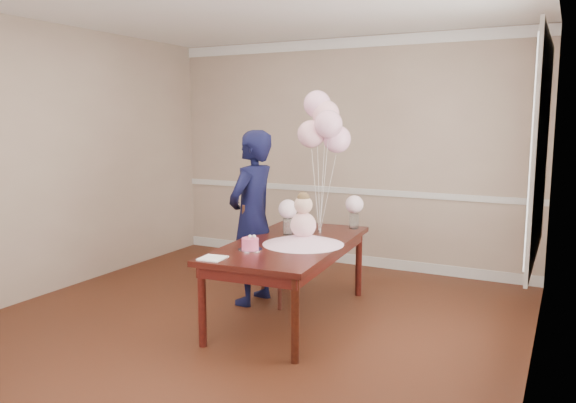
{
  "coord_description": "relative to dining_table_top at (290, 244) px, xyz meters",
  "views": [
    {
      "loc": [
        2.42,
        -3.81,
        1.77
      ],
      "look_at": [
        0.25,
        0.48,
        1.05
      ],
      "focal_mm": 35.0,
      "sensor_mm": 36.0,
      "label": 1
    }
  ],
  "objects": [
    {
      "name": "wall_right",
      "position": [
        1.98,
        -0.49,
        0.68
      ],
      "size": [
        0.02,
        5.0,
        2.7
      ],
      "primitive_type": "cube",
      "color": "tan",
      "rests_on": "floor"
    },
    {
      "name": "cake_flower_a",
      "position": [
        -0.15,
        -0.43,
        0.14
      ],
      "size": [
        0.03,
        0.03,
        0.03
      ],
      "primitive_type": "sphere",
      "color": "white",
      "rests_on": "birthday_cake"
    },
    {
      "name": "chair_back_post_l",
      "position": [
        -0.54,
        0.12,
        0.03
      ],
      "size": [
        0.04,
        0.04,
        0.53
      ],
      "primitive_type": "cylinder",
      "rotation": [
        0.0,
        0.0,
        0.06
      ],
      "color": "#371C0F",
      "rests_on": "dining_chair_seat"
    },
    {
      "name": "balloon_weight",
      "position": [
        0.06,
        0.51,
        0.03
      ],
      "size": [
        0.04,
        0.04,
        0.02
      ],
      "primitive_type": "cylinder",
      "rotation": [
        0.0,
        0.0,
        0.07
      ],
      "color": "#B6B6BA",
      "rests_on": "dining_table_top"
    },
    {
      "name": "crown_molding",
      "position": [
        -0.27,
        2.0,
        1.96
      ],
      "size": [
        4.5,
        0.02,
        0.12
      ],
      "primitive_type": "cube",
      "color": "white",
      "rests_on": "wall_back"
    },
    {
      "name": "window_frame",
      "position": [
        1.96,
        0.01,
        0.88
      ],
      "size": [
        0.02,
        1.66,
        1.56
      ],
      "primitive_type": "cube",
      "color": "silver",
      "rests_on": "wall_right"
    },
    {
      "name": "chair_slat_low",
      "position": [
        -0.55,
        0.29,
        -0.08
      ],
      "size": [
        0.05,
        0.38,
        0.05
      ],
      "primitive_type": "cube",
      "rotation": [
        0.0,
        0.0,
        0.06
      ],
      "color": "#3A140F",
      "rests_on": "dining_chair_seat"
    },
    {
      "name": "rose_vase_near",
      "position": [
        -0.16,
        0.27,
        0.1
      ],
      "size": [
        0.1,
        0.1,
        0.15
      ],
      "primitive_type": "cylinder",
      "rotation": [
        0.0,
        0.0,
        0.07
      ],
      "color": "white",
      "rests_on": "dining_table_top"
    },
    {
      "name": "chair_back_post_r",
      "position": [
        -0.56,
        0.46,
        0.03
      ],
      "size": [
        0.04,
        0.04,
        0.53
      ],
      "primitive_type": "cylinder",
      "rotation": [
        0.0,
        0.0,
        0.06
      ],
      "color": "#3B1710",
      "rests_on": "dining_chair_seat"
    },
    {
      "name": "napkin",
      "position": [
        -0.27,
        -0.81,
        0.03
      ],
      "size": [
        0.2,
        0.2,
        0.01
      ],
      "primitive_type": "cube",
      "rotation": [
        0.0,
        0.0,
        0.07
      ],
      "color": "white",
      "rests_on": "dining_table_top"
    },
    {
      "name": "floor",
      "position": [
        -0.27,
        -0.49,
        -0.67
      ],
      "size": [
        4.5,
        5.0,
        0.0
      ],
      "primitive_type": "cube",
      "color": "#34160D",
      "rests_on": "ground"
    },
    {
      "name": "cake_platter",
      "position": [
        -0.15,
        -0.43,
        0.03
      ],
      "size": [
        0.22,
        0.22,
        0.01
      ],
      "primitive_type": "cylinder",
      "rotation": [
        0.0,
        0.0,
        0.07
      ],
      "color": "#B7B7BB",
      "rests_on": "dining_table_top"
    },
    {
      "name": "balloon_ribbon_c",
      "position": [
        0.06,
        0.56,
        0.51
      ],
      "size": [
        0.01,
        0.09,
        0.96
      ],
      "primitive_type": "cylinder",
      "rotation": [
        -0.09,
        0.02,
        0.07
      ],
      "color": "white",
      "rests_on": "balloon_weight"
    },
    {
      "name": "balloon_a",
      "position": [
        -0.04,
        0.51,
        0.95
      ],
      "size": [
        0.26,
        0.26,
        0.26
      ],
      "primitive_type": "sphere",
      "color": "#FFB4C5",
      "rests_on": "balloon_ribbon_a"
    },
    {
      "name": "chair_slat_mid",
      "position": [
        -0.55,
        0.29,
        0.07
      ],
      "size": [
        0.05,
        0.38,
        0.05
      ],
      "primitive_type": "cube",
      "rotation": [
        0.0,
        0.0,
        0.06
      ],
      "color": "#3A210F",
      "rests_on": "dining_chair_seat"
    },
    {
      "name": "roses_far",
      "position": [
        0.29,
        0.81,
        0.26
      ],
      "size": [
        0.18,
        0.18,
        0.18
      ],
      "primitive_type": "sphere",
      "color": "#FCD3E1",
      "rests_on": "rose_vase_far"
    },
    {
      "name": "balloon_d",
      "position": [
        -0.03,
        0.62,
        1.22
      ],
      "size": [
        0.26,
        0.26,
        0.26
      ],
      "primitive_type": "sphere",
      "color": "#FFB4DB",
      "rests_on": "balloon_ribbon_d"
    },
    {
      "name": "baseboard_trim",
      "position": [
        -0.27,
        2.0,
        -0.61
      ],
      "size": [
        4.5,
        0.02,
        0.12
      ],
      "primitive_type": "cube",
      "color": "silver",
      "rests_on": "floor"
    },
    {
      "name": "baby_torso",
      "position": [
        0.14,
        -0.04,
        0.19
      ],
      "size": [
        0.22,
        0.22,
        0.22
      ],
      "primitive_type": "sphere",
      "color": "#F99DCE",
      "rests_on": "baby_skirt"
    },
    {
      "name": "table_leg_fr",
      "position": [
        0.45,
        -0.82,
        -0.35
      ],
      "size": [
        0.07,
        0.07,
        0.65
      ],
      "primitive_type": "cylinder",
      "rotation": [
        0.0,
        0.0,
        0.07
      ],
      "color": "black",
      "rests_on": "floor"
    },
    {
      "name": "chair_leg_fr",
      "position": [
        -0.18,
        0.14,
        -0.47
      ],
      "size": [
        0.04,
        0.04,
        0.41
      ],
      "primitive_type": "cylinder",
      "rotation": [
        0.0,
        0.0,
        0.06
      ],
      "color": "#33120D",
      "rests_on": "floor"
    },
    {
      "name": "table_leg_bl",
      "position": [
        -0.45,
        0.82,
        -0.35
      ],
      "size": [
        0.07,
        0.07,
        0.65
      ],
      "primitive_type": "cylinder",
      "rotation": [
        0.0,
        0.0,
        0.07
      ],
      "color": "black",
      "rests_on": "floor"
    },
    {
      "name": "balloon_ribbon_b",
      "position": [
        0.1,
        0.49,
        0.47
      ],
      "size": [
        0.1,
        0.04,
        0.86
      ],
      "primitive_type": "cylinder",
      "rotation": [
        0.05,
        0.1,
        0.07
      ],
      "color": "white",
      "rests_on": "balloon_weight"
    },
    {
      "name": "dining_chair_seat",
      "position": [
        -0.36,
        0.3,
        -0.24
      ],
      "size": [
        0.44,
        0.44,
        0.05
      ],
      "primitive_type": "cube",
      "rotation": [
        0.0,
        0.0,
        0.06
      ],
      "color": "#341C0E",
      "rests_on": "chair_leg_fl"
    },
    {
      "name": "balloon_c",
      "position": [
        0.07,
        0.61,
        1.13
      ],
      "size": [
        0.26,
        0.26,
        0.26
      ],
      "primitive_type": "sphere",
      "color": "#FFB4C6",
      "rests_on": "balloon_ribbon_c"
    },
    {
      "name": "wall_left",
      "position": [
        -2.52,
        -0.49,
        0.68
      ],
      "size": [
        0.02,
        5.0,
        2.7
      ],
      "primitive_type": "cube",
      "color": "tan",
      "rests_on": "floor"
    },
    {
      "name": "birthday_cake",
      "position": [
        -0.15,
        -0.43,
        0.08
      ],
      "size": [
        0.15,
        0.15,
        0.09
      ],
      "primitive_type": "cylinder",
      "rotation": [
        0.0,
        0.0,
        0.07
      ],
      "color": "#E84979",
      "rests_on": "cake_platter"
    },
    {
      "name": "balloon_b",
      "position": [
        0.15,
        0.47,
        1.04
      ],
      "size": [
        0.26,
        0.26,
        0.26
      ],
      "primitive_type": "sphere",
      "color": "#FAB1D1",
      "rests_on": "balloon_ribbon_b"
    },
    {
      "name": "table_leg_br",
      "position": [
        0.33,
        0.88,
        -0.35
      ],
      "size": [
        0.07,
        0.07,
        0.65
      ],
      "primitive_type": "cylinder",
      "rotation": [
        0.0,
        0.0,
        0.07
      ],
      "color": "black",
      "rests_on": "floor"
    },
    {
      "name": "window_blinds",
      "position": [
        1.94,
        0.01,
        0.88
      ],
      "size": [
        0.01,
        1.5,
        1.4
      ],
      "primitive_type": "cube",
      "color": "silver",
      "rests_on": "wall_right"
    },
    {
      "name": "dining_table_top",
      "position": [
        0.0,
        0.0,
        0.0
      ],
      "size": [
        1.06,
        1.91,
        0.05
      ],
      "primitive_type": "cube",
      "rotation": [
        0.0,
        0.0,
        0.07
      ],
      "color": "black",
      "rests_on": "table_leg_fl"
    },
    {
      "name": "woman",
      "position": [
        -0.52,
        0.23,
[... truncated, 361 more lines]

